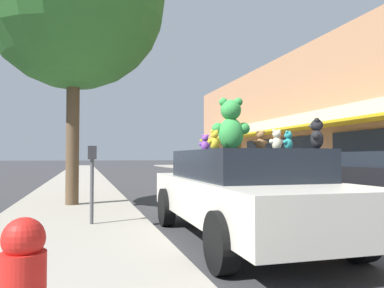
{
  "coord_description": "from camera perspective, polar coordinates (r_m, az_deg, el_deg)",
  "views": [
    {
      "loc": [
        -5.13,
        -5.63,
        1.22
      ],
      "look_at": [
        -2.8,
        2.46,
        1.51
      ],
      "focal_mm": 35.0,
      "sensor_mm": 36.0,
      "label": 1
    }
  ],
  "objects": [
    {
      "name": "teddy_bear_brown",
      "position": [
        6.28,
        10.39,
        0.45
      ],
      "size": [
        0.25,
        0.16,
        0.34
      ],
      "rotation": [
        0.0,
        0.0,
        3.06
      ],
      "color": "olive",
      "rests_on": "plush_art_car"
    },
    {
      "name": "sidewalk_near",
      "position": [
        5.75,
        -18.63,
        -13.46
      ],
      "size": [
        2.63,
        90.0,
        0.13
      ],
      "color": "gray",
      "rests_on": "ground_plane"
    },
    {
      "name": "teddy_bear_purple",
      "position": [
        6.43,
        1.99,
        0.15
      ],
      "size": [
        0.22,
        0.16,
        0.29
      ],
      "rotation": [
        0.0,
        0.0,
        2.77
      ],
      "color": "purple",
      "rests_on": "plush_art_car"
    },
    {
      "name": "teddy_bear_yellow",
      "position": [
        5.49,
        3.45,
        0.57
      ],
      "size": [
        0.23,
        0.15,
        0.3
      ],
      "rotation": [
        0.0,
        0.0,
        3.42
      ],
      "color": "yellow",
      "rests_on": "plush_art_car"
    },
    {
      "name": "teddy_bear_teal",
      "position": [
        5.57,
        14.45,
        0.49
      ],
      "size": [
        0.21,
        0.17,
        0.28
      ],
      "rotation": [
        0.0,
        0.0,
        3.66
      ],
      "color": "teal",
      "rests_on": "plush_art_car"
    },
    {
      "name": "ground_plane",
      "position": [
        7.71,
        26.43,
        -10.86
      ],
      "size": [
        260.0,
        260.0,
        0.0
      ],
      "primitive_type": "plane",
      "color": "#333335"
    },
    {
      "name": "teddy_bear_cream",
      "position": [
        5.85,
        12.76,
        0.57
      ],
      "size": [
        0.23,
        0.14,
        0.32
      ],
      "rotation": [
        0.0,
        0.0,
        3.13
      ],
      "color": "beige",
      "rests_on": "plush_art_car"
    },
    {
      "name": "teddy_bear_black",
      "position": [
        4.84,
        18.47,
        1.47
      ],
      "size": [
        0.24,
        0.28,
        0.38
      ],
      "rotation": [
        0.0,
        0.0,
        4.11
      ],
      "color": "black",
      "rests_on": "plush_art_car"
    },
    {
      "name": "teddy_bear_orange",
      "position": [
        6.13,
        6.96,
        0.17
      ],
      "size": [
        0.17,
        0.19,
        0.27
      ],
      "rotation": [
        0.0,
        0.0,
        4.04
      ],
      "color": "orange",
      "rests_on": "plush_art_car"
    },
    {
      "name": "parking_meter",
      "position": [
        6.34,
        -14.99,
        -4.44
      ],
      "size": [
        0.14,
        0.1,
        1.27
      ],
      "color": "#4C4C51",
      "rests_on": "sidewalk_near"
    },
    {
      "name": "plush_art_car",
      "position": [
        5.58,
        7.63,
        -7.07
      ],
      "size": [
        1.92,
        4.59,
        1.32
      ],
      "rotation": [
        0.0,
        0.0,
        -0.01
      ],
      "color": "beige",
      "rests_on": "ground_plane"
    },
    {
      "name": "teddy_bear_giant",
      "position": [
        5.78,
        5.94,
        2.9
      ],
      "size": [
        0.62,
        0.44,
        0.81
      ],
      "rotation": [
        0.0,
        0.0,
        2.79
      ],
      "color": "green",
      "rests_on": "plush_art_car"
    },
    {
      "name": "parked_car_far_right",
      "position": [
        17.09,
        12.26,
        -3.56
      ],
      "size": [
        1.88,
        4.05,
        1.3
      ],
      "color": "#1E4793",
      "rests_on": "ground_plane"
    }
  ]
}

